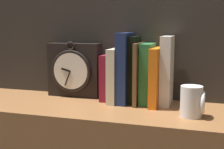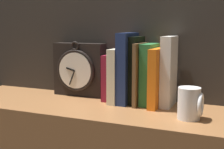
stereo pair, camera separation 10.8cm
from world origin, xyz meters
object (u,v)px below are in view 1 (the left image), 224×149
at_px(book_slot0_maroon, 108,77).
at_px(book_slot3_black, 134,70).
at_px(book_slot2_navy, 125,68).
at_px(book_slot6_orange, 156,77).
at_px(book_slot4_brown, 139,73).
at_px(book_slot7_white, 167,71).
at_px(clock, 74,70).
at_px(mug, 193,102).
at_px(book_slot5_green, 147,74).
at_px(book_slot1_cream, 116,75).

distance_m(book_slot0_maroon, book_slot3_black, 0.11).
bearing_deg(book_slot2_navy, book_slot6_orange, -3.74).
bearing_deg(book_slot4_brown, book_slot7_white, 8.81).
xyz_separation_m(clock, book_slot6_orange, (0.34, -0.04, -0.00)).
relative_size(clock, book_slot4_brown, 1.00).
bearing_deg(book_slot3_black, book_slot4_brown, -34.76).
relative_size(book_slot7_white, mug, 2.52).
distance_m(clock, book_slot3_black, 0.26).
bearing_deg(book_slot5_green, book_slot7_white, 4.16).
bearing_deg(book_slot3_black, book_slot5_green, -4.60).
xyz_separation_m(book_slot2_navy, book_slot4_brown, (0.05, -0.00, -0.02)).
xyz_separation_m(book_slot0_maroon, book_slot6_orange, (0.19, -0.02, 0.02)).
height_order(clock, book_slot4_brown, same).
bearing_deg(book_slot3_black, book_slot0_maroon, 177.20).
bearing_deg(book_slot6_orange, book_slot2_navy, 176.26).
bearing_deg(clock, book_slot7_white, -3.53).
bearing_deg(book_slot4_brown, book_slot0_maroon, 171.08).
bearing_deg(clock, book_slot2_navy, -9.10).
bearing_deg(book_slot1_cream, book_slot0_maroon, 153.39).
bearing_deg(book_slot4_brown, book_slot3_black, 145.24).
distance_m(book_slot0_maroon, book_slot6_orange, 0.19).
height_order(book_slot2_navy, book_slot3_black, book_slot2_navy).
bearing_deg(book_slot0_maroon, book_slot6_orange, -7.34).
height_order(book_slot3_black, book_slot7_white, book_slot7_white).
bearing_deg(mug, book_slot2_navy, 153.32).
xyz_separation_m(book_slot4_brown, book_slot7_white, (0.10, 0.02, 0.01)).
height_order(book_slot4_brown, book_slot5_green, book_slot4_brown).
distance_m(clock, book_slot2_navy, 0.23).
relative_size(book_slot0_maroon, book_slot3_black, 0.71).
bearing_deg(book_slot5_green, book_slot6_orange, -23.55).
relative_size(book_slot5_green, mug, 2.24).
relative_size(clock, mug, 2.28).
distance_m(book_slot2_navy, book_slot5_green, 0.08).
distance_m(book_slot3_black, book_slot7_white, 0.12).
distance_m(book_slot0_maroon, book_slot2_navy, 0.08).
bearing_deg(clock, book_slot5_green, -5.27).
bearing_deg(mug, book_slot6_orange, 138.64).
bearing_deg(book_slot1_cream, book_slot7_white, 4.16).
bearing_deg(book_slot3_black, mug, -32.08).
relative_size(clock, book_slot0_maroon, 1.28).
bearing_deg(mug, book_slot3_black, 147.92).
bearing_deg(book_slot4_brown, book_slot5_green, 19.08).
distance_m(book_slot5_green, book_slot7_white, 0.07).
relative_size(clock, book_slot5_green, 1.02).
bearing_deg(book_slot0_maroon, clock, 172.83).
distance_m(book_slot6_orange, mug, 0.19).
xyz_separation_m(book_slot0_maroon, book_slot7_white, (0.22, -0.00, 0.04)).
distance_m(book_slot1_cream, book_slot4_brown, 0.09).
xyz_separation_m(clock, book_slot0_maroon, (0.15, -0.02, -0.02)).
bearing_deg(book_slot2_navy, book_slot5_green, 5.23).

